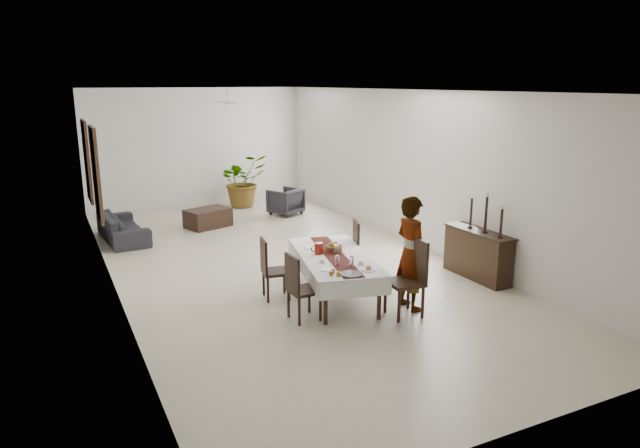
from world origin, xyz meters
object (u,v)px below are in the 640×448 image
at_px(dining_table_top, 335,257).
at_px(sideboard_body, 477,255).
at_px(sofa, 123,227).
at_px(woman, 411,253).
at_px(red_pitcher, 319,248).

xyz_separation_m(dining_table_top, sideboard_body, (2.66, -0.30, -0.24)).
bearing_deg(dining_table_top, sofa, 130.03).
bearing_deg(woman, dining_table_top, 39.99).
xyz_separation_m(woman, sofa, (-3.38, 5.94, -0.58)).
bearing_deg(red_pitcher, sideboard_body, -9.54).
height_order(dining_table_top, woman, woman).
distance_m(red_pitcher, woman, 1.49).
bearing_deg(woman, sofa, 28.19).
bearing_deg(sideboard_body, dining_table_top, 173.64).
height_order(sideboard_body, sofa, sideboard_body).
height_order(red_pitcher, woman, woman).
relative_size(woman, sideboard_body, 1.26).
relative_size(red_pitcher, sofa, 0.09).
relative_size(woman, sofa, 0.88).
bearing_deg(dining_table_top, red_pitcher, 149.04).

